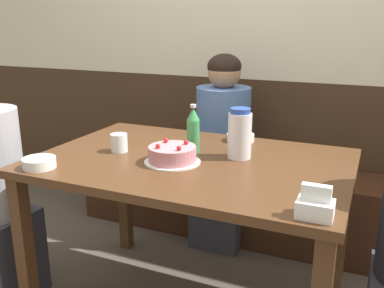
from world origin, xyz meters
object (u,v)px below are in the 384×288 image
bowl_soup_white (240,137)px  person_teal_shirt (222,158)px  bench_seat (244,201)px  bowl_rice_small (39,163)px  birthday_cake (172,155)px  soju_bottle (193,130)px  napkin_holder (315,206)px  glass_water_tall (119,143)px  water_pitcher (240,134)px

bowl_soup_white → person_teal_shirt: 0.47m
bench_seat → bowl_soup_white: size_ratio=16.23×
bench_seat → person_teal_shirt: (-0.11, -0.12, 0.31)m
bench_seat → bowl_rice_small: bearing=-113.6°
birthday_cake → soju_bottle: 0.19m
napkin_holder → person_teal_shirt: person_teal_shirt is taller
birthday_cake → bowl_rice_small: size_ratio=1.78×
glass_water_tall → person_teal_shirt: person_teal_shirt is taller
water_pitcher → bowl_rice_small: size_ratio=1.64×
birthday_cake → person_teal_shirt: bearing=94.0°
bench_seat → soju_bottle: soju_bottle is taller
bowl_rice_small → person_teal_shirt: size_ratio=0.11×
person_teal_shirt → water_pitcher: bearing=25.5°
person_teal_shirt → glass_water_tall: bearing=-17.5°
birthday_cake → glass_water_tall: size_ratio=2.88×
bench_seat → bowl_soup_white: 0.73m
napkin_holder → bowl_rice_small: (-1.08, 0.02, -0.02)m
person_teal_shirt → bench_seat: bearing=138.7°
bowl_rice_small → glass_water_tall: size_ratio=1.62×
bowl_soup_white → bench_seat: bearing=102.5°
soju_bottle → bowl_rice_small: bearing=-136.9°
napkin_holder → birthday_cake: bearing=154.6°
birthday_cake → soju_bottle: soju_bottle is taller
napkin_holder → bowl_soup_white: napkin_holder is taller
napkin_holder → bowl_soup_white: size_ratio=0.82×
water_pitcher → person_teal_shirt: size_ratio=0.19×
glass_water_tall → soju_bottle: bearing=23.0°
bench_seat → glass_water_tall: (-0.34, -0.87, 0.57)m
bowl_rice_small → water_pitcher: bearing=32.9°
soju_bottle → person_teal_shirt: bearing=96.9°
soju_bottle → napkin_holder: soju_bottle is taller
soju_bottle → person_teal_shirt: size_ratio=0.19×
bench_seat → birthday_cake: 1.07m
bench_seat → bowl_soup_white: bearing=-77.5°
bench_seat → bowl_rice_small: (-0.52, -1.18, 0.55)m
birthday_cake → glass_water_tall: (-0.29, 0.04, 0.01)m
glass_water_tall → person_teal_shirt: bearing=72.5°
birthday_cake → bowl_soup_white: (0.16, 0.43, -0.02)m
glass_water_tall → bowl_soup_white: bearing=41.1°
soju_bottle → bowl_rice_small: 0.66m
bowl_rice_small → glass_water_tall: bearing=61.5°
soju_bottle → bowl_rice_small: (-0.48, -0.45, -0.08)m
water_pitcher → glass_water_tall: (-0.52, -0.13, -0.07)m
water_pitcher → soju_bottle: (-0.22, -0.00, -0.00)m
water_pitcher → napkin_holder: 0.61m
bench_seat → soju_bottle: size_ratio=10.06×
bench_seat → napkin_holder: 1.45m
water_pitcher → bench_seat: bearing=103.8°
bowl_soup_white → glass_water_tall: size_ratio=1.65×
person_teal_shirt → bowl_rice_small: bearing=-21.0°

